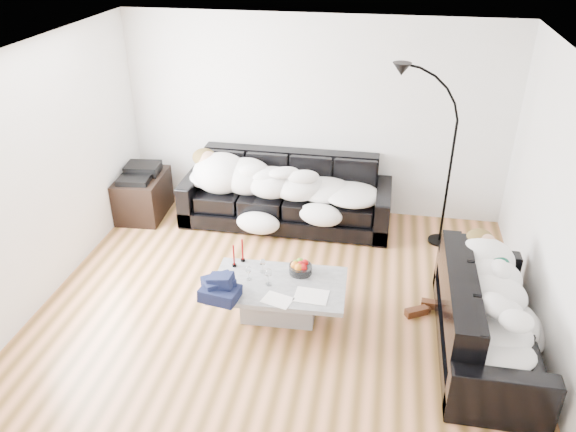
% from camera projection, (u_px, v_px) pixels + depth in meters
% --- Properties ---
extents(ground, '(5.00, 5.00, 0.00)m').
position_uv_depth(ground, '(283.00, 304.00, 5.95)').
color(ground, brown).
rests_on(ground, ground).
extents(wall_back, '(5.00, 0.02, 2.60)m').
position_uv_depth(wall_back, '(315.00, 118.00, 7.27)').
color(wall_back, silver).
rests_on(wall_back, ground).
extents(wall_left, '(0.02, 4.50, 2.60)m').
position_uv_depth(wall_left, '(42.00, 174.00, 5.72)').
color(wall_left, silver).
rests_on(wall_left, ground).
extents(wall_right, '(0.02, 4.50, 2.60)m').
position_uv_depth(wall_right, '(561.00, 217.00, 4.93)').
color(wall_right, silver).
rests_on(wall_right, ground).
extents(ceiling, '(5.00, 5.00, 0.00)m').
position_uv_depth(ceiling, '(282.00, 55.00, 4.70)').
color(ceiling, white).
rests_on(ceiling, ground).
extents(sofa_back, '(2.70, 0.93, 0.88)m').
position_uv_depth(sofa_back, '(286.00, 192.00, 7.31)').
color(sofa_back, black).
rests_on(sofa_back, ground).
extents(sofa_right, '(0.84, 1.97, 0.80)m').
position_uv_depth(sofa_right, '(489.00, 315.00, 5.16)').
color(sofa_right, black).
rests_on(sofa_right, ground).
extents(sleeper_back, '(2.29, 0.79, 0.46)m').
position_uv_depth(sleeper_back, '(285.00, 179.00, 7.16)').
color(sleeper_back, white).
rests_on(sleeper_back, sofa_back).
extents(sleeper_right, '(0.71, 1.69, 0.41)m').
position_uv_depth(sleeper_right, '(494.00, 295.00, 5.05)').
color(sleeper_right, white).
rests_on(sleeper_right, sofa_right).
extents(teal_cushion, '(0.42, 0.38, 0.20)m').
position_uv_depth(teal_cushion, '(481.00, 250.00, 5.54)').
color(teal_cushion, '#09442F').
rests_on(teal_cushion, sofa_right).
extents(coffee_table, '(1.36, 0.83, 0.39)m').
position_uv_depth(coffee_table, '(279.00, 299.00, 5.71)').
color(coffee_table, '#939699').
rests_on(coffee_table, ground).
extents(fruit_bowl, '(0.24, 0.24, 0.15)m').
position_uv_depth(fruit_bowl, '(301.00, 267.00, 5.74)').
color(fruit_bowl, white).
rests_on(fruit_bowl, coffee_table).
extents(wine_glass_a, '(0.07, 0.07, 0.15)m').
position_uv_depth(wine_glass_a, '(263.00, 266.00, 5.75)').
color(wine_glass_a, white).
rests_on(wine_glass_a, coffee_table).
extents(wine_glass_b, '(0.08, 0.08, 0.15)m').
position_uv_depth(wine_glass_b, '(249.00, 273.00, 5.63)').
color(wine_glass_b, white).
rests_on(wine_glass_b, coffee_table).
extents(wine_glass_c, '(0.09, 0.09, 0.18)m').
position_uv_depth(wine_glass_c, '(268.00, 277.00, 5.55)').
color(wine_glass_c, white).
rests_on(wine_glass_c, coffee_table).
extents(candle_left, '(0.05, 0.05, 0.25)m').
position_uv_depth(candle_left, '(234.00, 256.00, 5.82)').
color(candle_left, maroon).
rests_on(candle_left, coffee_table).
extents(candle_right, '(0.06, 0.06, 0.27)m').
position_uv_depth(candle_right, '(242.00, 250.00, 5.90)').
color(candle_right, maroon).
rests_on(candle_right, coffee_table).
extents(newspaper_a, '(0.33, 0.26, 0.01)m').
position_uv_depth(newspaper_a, '(311.00, 296.00, 5.42)').
color(newspaper_a, silver).
rests_on(newspaper_a, coffee_table).
extents(newspaper_b, '(0.32, 0.27, 0.01)m').
position_uv_depth(newspaper_b, '(277.00, 300.00, 5.37)').
color(newspaper_b, silver).
rests_on(newspaper_b, coffee_table).
extents(navy_jacket, '(0.45, 0.40, 0.19)m').
position_uv_depth(navy_jacket, '(221.00, 281.00, 5.35)').
color(navy_jacket, black).
rests_on(navy_jacket, coffee_table).
extents(shoes, '(0.47, 0.40, 0.09)m').
position_uv_depth(shoes, '(424.00, 308.00, 5.81)').
color(shoes, '#472311').
rests_on(shoes, ground).
extents(av_cabinet, '(0.61, 0.86, 0.57)m').
position_uv_depth(av_cabinet, '(143.00, 195.00, 7.57)').
color(av_cabinet, black).
rests_on(av_cabinet, ground).
extents(stereo, '(0.47, 0.39, 0.13)m').
position_uv_depth(stereo, '(140.00, 172.00, 7.40)').
color(stereo, black).
rests_on(stereo, av_cabinet).
extents(floor_lamp, '(0.76, 0.55, 1.95)m').
position_uv_depth(floor_lamp, '(450.00, 171.00, 6.60)').
color(floor_lamp, black).
rests_on(floor_lamp, ground).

